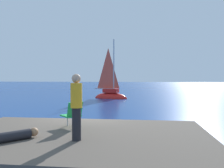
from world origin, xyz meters
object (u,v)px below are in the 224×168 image
person_sunbather (6,137)px  beach_chair (73,113)px  sailboat_near (111,95)px  person_standing (76,105)px

person_sunbather → beach_chair: beach_chair is taller
sailboat_near → person_sunbather: size_ratio=5.18×
person_standing → sailboat_near: bearing=44.9°
person_sunbather → person_standing: (1.62, 0.33, 0.75)m
sailboat_near → beach_chair: size_ratio=8.89×
person_sunbather → person_standing: person_standing is taller
sailboat_near → person_sunbather: 20.45m
person_sunbather → beach_chair: size_ratio=1.72×
beach_chair → sailboat_near: bearing=-42.6°
sailboat_near → person_standing: (1.30, -20.11, 1.43)m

